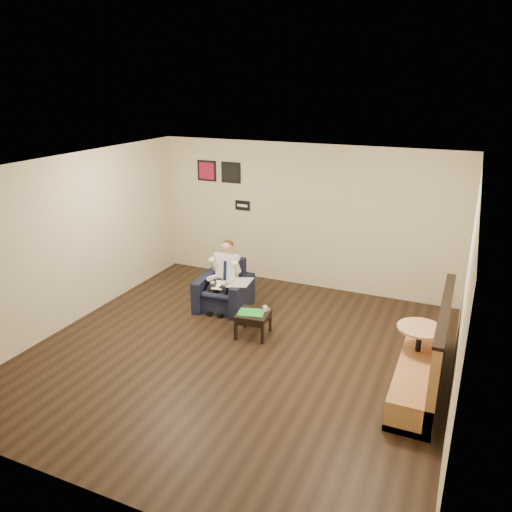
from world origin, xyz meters
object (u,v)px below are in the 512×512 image
at_px(coffee_mug, 265,309).
at_px(smartphone, 259,309).
at_px(seated_man, 221,280).
at_px(side_table, 253,324).
at_px(banquette, 423,345).
at_px(cafe_table, 417,352).
at_px(armchair, 224,286).
at_px(green_folder, 251,312).

relative_size(coffee_mug, smartphone, 0.68).
relative_size(seated_man, coffee_mug, 13.65).
height_order(side_table, smartphone, smartphone).
distance_m(coffee_mug, banquette, 2.50).
height_order(banquette, cafe_table, banquette).
bearing_deg(armchair, cafe_table, -18.94).
relative_size(seated_man, cafe_table, 1.53).
distance_m(seated_man, banquette, 3.64).
relative_size(side_table, green_folder, 1.22).
distance_m(armchair, coffee_mug, 1.22).
relative_size(armchair, banquette, 0.38).
height_order(armchair, cafe_table, armchair).
distance_m(green_folder, coffee_mug, 0.23).
bearing_deg(armchair, banquette, -21.25).
bearing_deg(banquette, green_folder, 172.67).
xyz_separation_m(seated_man, coffee_mug, (1.05, -0.50, -0.14)).
bearing_deg(cafe_table, banquette, -69.11).
relative_size(side_table, banquette, 0.21).
bearing_deg(green_folder, smartphone, 72.01).
relative_size(coffee_mug, cafe_table, 0.11).
bearing_deg(seated_man, green_folder, -40.32).
bearing_deg(seated_man, armchair, 90.00).
height_order(seated_man, banquette, banquette).
height_order(side_table, cafe_table, cafe_table).
xyz_separation_m(green_folder, cafe_table, (2.56, -0.17, -0.03)).
relative_size(banquette, cafe_table, 3.06).
bearing_deg(smartphone, banquette, -7.12).
relative_size(seated_man, smartphone, 9.26).
distance_m(seated_man, smartphone, 1.06).
relative_size(green_folder, banquette, 0.17).
bearing_deg(green_folder, coffee_mug, 39.67).
height_order(armchair, side_table, armchair).
xyz_separation_m(seated_man, smartphone, (0.93, -0.48, -0.17)).
xyz_separation_m(green_folder, banquette, (2.63, -0.34, 0.19)).
xyz_separation_m(smartphone, banquette, (2.57, -0.51, 0.19)).
xyz_separation_m(armchair, seated_man, (0.01, -0.11, 0.16)).
distance_m(side_table, coffee_mug, 0.31).
relative_size(green_folder, cafe_table, 0.53).
bearing_deg(coffee_mug, green_folder, -140.33).
relative_size(armchair, seated_man, 0.75).
bearing_deg(cafe_table, armchair, 165.00).
distance_m(seated_man, coffee_mug, 1.17).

